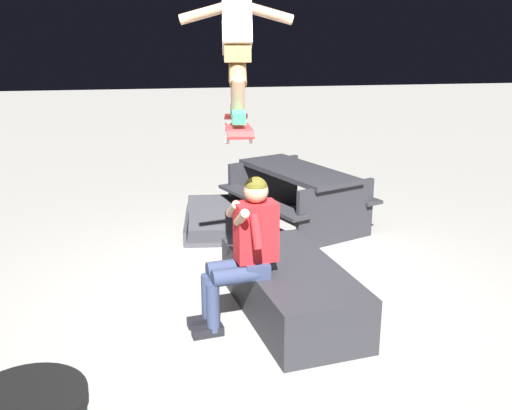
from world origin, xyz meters
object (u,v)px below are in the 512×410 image
Objects in this scene: kicker_ramp at (217,225)px; skateboard at (238,128)px; skater_airborne at (237,37)px; ledge_box_main at (291,290)px; picnic_table_back at (297,188)px; person_sitting_on_ledge at (244,246)px.

skateboard is at bearing 178.96° from kicker_ramp.
kicker_ramp is at bearing -0.93° from skater_airborne.
picnic_table_back is at bearing -14.34° from ledge_box_main.
skateboard is at bearing 14.47° from person_sitting_on_ledge.
skater_airborne is 0.54× the size of picnic_table_back.
ledge_box_main is 2.44m from picnic_table_back.
skateboard is (0.11, 0.03, 0.97)m from person_sitting_on_ledge.
skater_airborne reaches higher than ledge_box_main.
skater_airborne is 3.16m from picnic_table_back.
person_sitting_on_ledge is at bearing -165.53° from skateboard.
ledge_box_main is at bearing -93.81° from skater_airborne.
person_sitting_on_ledge is 2.69m from picnic_table_back.
skateboard reaches higher than person_sitting_on_ledge.
person_sitting_on_ledge is at bearing -172.31° from skater_airborne.
ledge_box_main is 0.83× the size of picnic_table_back.
kicker_ramp is (2.38, -0.04, -1.62)m from skateboard.
picnic_table_back is (2.37, -1.06, -1.18)m from skateboard.
person_sitting_on_ledge is 1.26× the size of skateboard.
picnic_table_back is (2.48, -1.04, -0.22)m from person_sitting_on_ledge.
ledge_box_main is 1.67× the size of skateboard.
skater_airborne is at bearing 179.07° from kicker_ramp.
skateboard is 0.77× the size of kicker_ramp.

